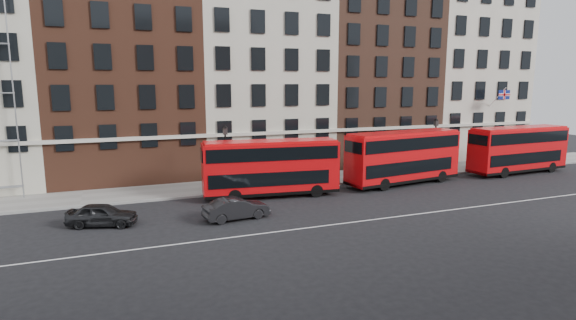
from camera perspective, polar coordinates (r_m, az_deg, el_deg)
name	(u,v)px	position (r m, az deg, el deg)	size (l,w,h in m)	color
ground	(340,214)	(30.74, 6.67, -6.77)	(120.00, 120.00, 0.00)	black
pavement	(285,181)	(40.00, -0.39, -2.74)	(80.00, 5.00, 0.15)	gray
kerb	(296,187)	(37.73, 0.97, -3.49)	(80.00, 0.30, 0.16)	gray
road_centre_line	(355,222)	(29.06, 8.53, -7.77)	(70.00, 0.12, 0.01)	white
building_terrace	(256,68)	(45.97, -4.12, 11.59)	(64.00, 11.95, 22.00)	#B5B09C
bus_b	(270,167)	(34.58, -2.26, -0.86)	(10.67, 3.72, 4.39)	red
bus_c	(403,156)	(40.15, 14.41, 0.48)	(11.20, 4.11, 4.60)	red
bus_d	(518,149)	(49.09, 27.17, 1.30)	(10.95, 3.17, 4.55)	red
car_rear	(102,215)	(30.07, -22.54, -6.43)	(1.68, 4.17, 1.42)	black
car_front	(237,208)	(29.34, -6.56, -6.14)	(1.49, 4.28, 1.41)	black
lamp_post_left	(226,155)	(35.96, -7.93, 0.63)	(0.44, 0.44, 5.33)	black
lamp_post_right	(435,143)	(45.09, 18.17, 2.06)	(0.44, 0.44, 5.33)	black
traffic_light	(524,144)	(53.20, 27.76, 1.83)	(0.25, 0.45, 3.27)	black
iron_railings	(277,171)	(41.90, -1.46, -1.37)	(6.60, 0.06, 1.00)	black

